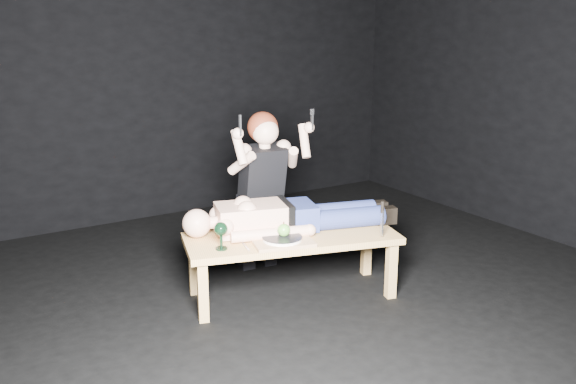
{
  "coord_description": "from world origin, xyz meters",
  "views": [
    {
      "loc": [
        -2.23,
        -3.22,
        1.86
      ],
      "look_at": [
        -0.09,
        0.23,
        0.75
      ],
      "focal_mm": 38.33,
      "sensor_mm": 36.0,
      "label": 1
    }
  ],
  "objects_px": {
    "table": "(292,266)",
    "goblet": "(221,236)",
    "serving_tray": "(282,242)",
    "lying_man": "(292,212)",
    "kneeling_woman": "(258,189)",
    "carving_knife": "(382,219)"
  },
  "relations": [
    {
      "from": "serving_tray",
      "to": "carving_knife",
      "type": "height_order",
      "value": "carving_knife"
    },
    {
      "from": "goblet",
      "to": "carving_knife",
      "type": "bearing_deg",
      "value": -19.27
    },
    {
      "from": "carving_knife",
      "to": "lying_man",
      "type": "bearing_deg",
      "value": 148.2
    },
    {
      "from": "goblet",
      "to": "lying_man",
      "type": "bearing_deg",
      "value": 9.84
    },
    {
      "from": "table",
      "to": "carving_knife",
      "type": "height_order",
      "value": "carving_knife"
    },
    {
      "from": "serving_tray",
      "to": "lying_man",
      "type": "bearing_deg",
      "value": 45.18
    },
    {
      "from": "table",
      "to": "kneeling_woman",
      "type": "relative_size",
      "value": 1.14
    },
    {
      "from": "lying_man",
      "to": "goblet",
      "type": "xyz_separation_m",
      "value": [
        -0.61,
        -0.11,
        -0.03
      ]
    },
    {
      "from": "kneeling_woman",
      "to": "goblet",
      "type": "xyz_separation_m",
      "value": [
        -0.59,
        -0.57,
        -0.1
      ]
    },
    {
      "from": "serving_tray",
      "to": "goblet",
      "type": "bearing_deg",
      "value": 164.06
    },
    {
      "from": "table",
      "to": "goblet",
      "type": "height_order",
      "value": "goblet"
    },
    {
      "from": "lying_man",
      "to": "kneeling_woman",
      "type": "height_order",
      "value": "kneeling_woman"
    },
    {
      "from": "table",
      "to": "serving_tray",
      "type": "relative_size",
      "value": 3.71
    },
    {
      "from": "table",
      "to": "goblet",
      "type": "xyz_separation_m",
      "value": [
        -0.53,
        0.01,
        0.32
      ]
    },
    {
      "from": "table",
      "to": "carving_knife",
      "type": "relative_size",
      "value": 5.74
    },
    {
      "from": "serving_tray",
      "to": "goblet",
      "type": "distance_m",
      "value": 0.42
    },
    {
      "from": "kneeling_woman",
      "to": "goblet",
      "type": "height_order",
      "value": "kneeling_woman"
    },
    {
      "from": "lying_man",
      "to": "kneeling_woman",
      "type": "xyz_separation_m",
      "value": [
        -0.02,
        0.46,
        0.07
      ]
    },
    {
      "from": "lying_man",
      "to": "table",
      "type": "bearing_deg",
      "value": -107.65
    },
    {
      "from": "lying_man",
      "to": "carving_knife",
      "type": "xyz_separation_m",
      "value": [
        0.43,
        -0.47,
        0.0
      ]
    },
    {
      "from": "kneeling_woman",
      "to": "table",
      "type": "bearing_deg",
      "value": -91.51
    },
    {
      "from": "carving_knife",
      "to": "table",
      "type": "bearing_deg",
      "value": 161.03
    }
  ]
}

